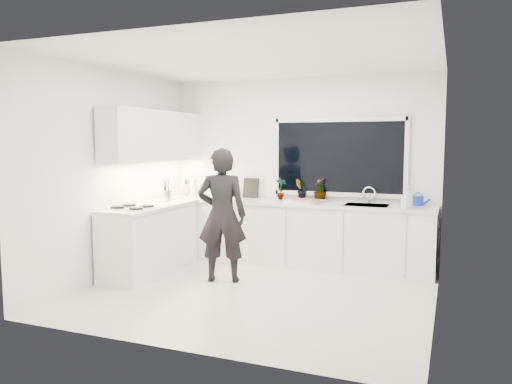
% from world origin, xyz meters
% --- Properties ---
extents(floor, '(4.00, 3.50, 0.02)m').
position_xyz_m(floor, '(0.00, 0.00, -0.01)').
color(floor, beige).
rests_on(floor, ground).
extents(wall_back, '(4.00, 0.02, 2.70)m').
position_xyz_m(wall_back, '(0.00, 1.76, 1.35)').
color(wall_back, white).
rests_on(wall_back, ground).
extents(wall_left, '(0.02, 3.50, 2.70)m').
position_xyz_m(wall_left, '(-2.01, 0.00, 1.35)').
color(wall_left, white).
rests_on(wall_left, ground).
extents(wall_right, '(0.02, 3.50, 2.70)m').
position_xyz_m(wall_right, '(2.01, 0.00, 1.35)').
color(wall_right, white).
rests_on(wall_right, ground).
extents(ceiling, '(4.00, 3.50, 0.02)m').
position_xyz_m(ceiling, '(0.00, 0.00, 2.71)').
color(ceiling, white).
rests_on(ceiling, wall_back).
extents(window, '(1.80, 0.02, 1.00)m').
position_xyz_m(window, '(0.60, 1.73, 1.55)').
color(window, black).
rests_on(window, wall_back).
extents(base_cabinets_back, '(3.92, 0.58, 0.88)m').
position_xyz_m(base_cabinets_back, '(0.00, 1.45, 0.44)').
color(base_cabinets_back, white).
rests_on(base_cabinets_back, floor).
extents(base_cabinets_left, '(0.58, 1.60, 0.88)m').
position_xyz_m(base_cabinets_left, '(-1.67, 0.35, 0.44)').
color(base_cabinets_left, white).
rests_on(base_cabinets_left, floor).
extents(countertop_back, '(3.94, 0.62, 0.04)m').
position_xyz_m(countertop_back, '(0.00, 1.44, 0.90)').
color(countertop_back, silver).
rests_on(countertop_back, base_cabinets_back).
extents(countertop_left, '(0.62, 1.60, 0.04)m').
position_xyz_m(countertop_left, '(-1.67, 0.35, 0.90)').
color(countertop_left, silver).
rests_on(countertop_left, base_cabinets_left).
extents(upper_cabinets, '(0.34, 2.10, 0.70)m').
position_xyz_m(upper_cabinets, '(-1.79, 0.70, 1.85)').
color(upper_cabinets, white).
rests_on(upper_cabinets, wall_left).
extents(sink, '(0.58, 0.42, 0.14)m').
position_xyz_m(sink, '(1.05, 1.45, 0.87)').
color(sink, silver).
rests_on(sink, countertop_back).
extents(faucet, '(0.03, 0.03, 0.22)m').
position_xyz_m(faucet, '(1.05, 1.65, 1.03)').
color(faucet, silver).
rests_on(faucet, countertop_back).
extents(stovetop, '(0.56, 0.48, 0.03)m').
position_xyz_m(stovetop, '(-1.69, -0.00, 0.94)').
color(stovetop, black).
rests_on(stovetop, countertop_left).
extents(person, '(0.71, 0.57, 1.70)m').
position_xyz_m(person, '(-0.57, 0.31, 0.85)').
color(person, black).
rests_on(person, floor).
extents(pizza_tray, '(0.61, 0.52, 0.03)m').
position_xyz_m(pizza_tray, '(0.22, 1.42, 0.94)').
color(pizza_tray, silver).
rests_on(pizza_tray, countertop_back).
extents(pizza, '(0.55, 0.47, 0.01)m').
position_xyz_m(pizza, '(0.22, 1.42, 0.95)').
color(pizza, red).
rests_on(pizza, pizza_tray).
extents(watering_can, '(0.14, 0.14, 0.13)m').
position_xyz_m(watering_can, '(1.70, 1.61, 0.98)').
color(watering_can, '#132DB4').
rests_on(watering_can, countertop_back).
extents(paper_towel_roll, '(0.12, 0.12, 0.26)m').
position_xyz_m(paper_towel_roll, '(-1.66, 1.55, 1.05)').
color(paper_towel_roll, silver).
rests_on(paper_towel_roll, countertop_back).
extents(knife_block, '(0.15, 0.14, 0.22)m').
position_xyz_m(knife_block, '(-1.76, 1.59, 1.03)').
color(knife_block, '#986546').
rests_on(knife_block, countertop_back).
extents(utensil_crock, '(0.13, 0.13, 0.16)m').
position_xyz_m(utensil_crock, '(-1.67, 0.80, 1.00)').
color(utensil_crock, silver).
rests_on(utensil_crock, countertop_left).
extents(picture_frame_large, '(0.22, 0.09, 0.28)m').
position_xyz_m(picture_frame_large, '(-1.07, 1.69, 1.06)').
color(picture_frame_large, black).
rests_on(picture_frame_large, countertop_back).
extents(picture_frame_small, '(0.25, 0.04, 0.30)m').
position_xyz_m(picture_frame_small, '(-0.74, 1.69, 1.07)').
color(picture_frame_small, black).
rests_on(picture_frame_small, countertop_back).
extents(herb_plants, '(0.79, 0.22, 0.33)m').
position_xyz_m(herb_plants, '(0.13, 1.61, 1.08)').
color(herb_plants, '#26662D').
rests_on(herb_plants, countertop_back).
extents(soap_bottles, '(0.16, 0.16, 0.29)m').
position_xyz_m(soap_bottles, '(1.59, 1.30, 1.05)').
color(soap_bottles, '#D8BF66').
rests_on(soap_bottles, countertop_back).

